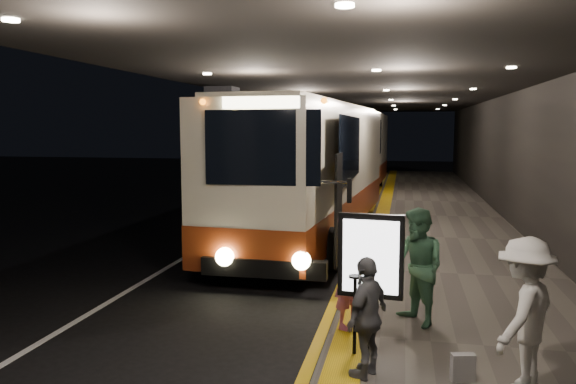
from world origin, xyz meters
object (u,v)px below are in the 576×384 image
(passenger_waiting_white, at_px, (525,314))
(bag_polka, at_px, (463,367))
(passenger_waiting_green, at_px, (418,267))
(passenger_boarding, at_px, (351,270))
(passenger_waiting_grey, at_px, (367,317))
(coach_main, at_px, (313,176))
(stanchion_post, at_px, (355,316))
(coach_second, at_px, (352,156))
(coach_third, at_px, (370,148))
(info_sign, at_px, (371,259))

(passenger_waiting_white, distance_m, bag_polka, 1.01)
(bag_polka, bearing_deg, passenger_waiting_green, 104.80)
(passenger_boarding, xyz_separation_m, passenger_waiting_grey, (0.37, -1.69, -0.15))
(coach_main, xyz_separation_m, passenger_waiting_grey, (2.22, -9.50, -0.93))
(passenger_waiting_white, xyz_separation_m, stanchion_post, (-2.05, 0.60, -0.37))
(coach_second, bearing_deg, passenger_waiting_grey, -82.43)
(passenger_waiting_green, bearing_deg, coach_main, 165.38)
(passenger_boarding, xyz_separation_m, passenger_waiting_green, (1.02, 0.34, 0.02))
(coach_third, xyz_separation_m, bag_polka, (3.35, -36.37, -1.39))
(info_sign, bearing_deg, coach_second, 102.26)
(coach_third, relative_size, passenger_waiting_white, 6.19)
(passenger_waiting_grey, relative_size, info_sign, 0.79)
(stanchion_post, bearing_deg, passenger_waiting_white, -16.39)
(coach_third, relative_size, stanchion_post, 10.37)
(coach_main, distance_m, bag_polka, 10.12)
(passenger_waiting_green, bearing_deg, passenger_boarding, -107.12)
(coach_main, bearing_deg, coach_third, 93.89)
(passenger_waiting_green, xyz_separation_m, stanchion_post, (-0.87, -1.39, -0.38))
(coach_second, relative_size, passenger_boarding, 6.96)
(passenger_boarding, bearing_deg, coach_main, 36.72)
(coach_third, bearing_deg, passenger_waiting_grey, -87.26)
(coach_main, relative_size, info_sign, 6.45)
(passenger_waiting_green, relative_size, bag_polka, 5.38)
(coach_third, bearing_deg, passenger_waiting_green, -85.97)
(passenger_waiting_grey, bearing_deg, passenger_boarding, -143.30)
(passenger_waiting_green, xyz_separation_m, passenger_waiting_white, (1.18, -1.99, -0.01))
(coach_third, distance_m, stanchion_post, 35.89)
(coach_main, xyz_separation_m, passenger_waiting_green, (2.87, -7.47, -0.77))
(coach_main, height_order, passenger_waiting_green, coach_main)
(passenger_waiting_white, xyz_separation_m, bag_polka, (-0.67, 0.05, -0.75))
(coach_second, distance_m, passenger_waiting_green, 19.00)
(passenger_waiting_white, height_order, bag_polka, passenger_waiting_white)
(passenger_waiting_grey, bearing_deg, bag_polka, 119.06)
(coach_main, height_order, stanchion_post, coach_main)
(passenger_waiting_white, xyz_separation_m, info_sign, (-1.86, 0.83, 0.38))
(coach_second, distance_m, passenger_boarding, 19.22)
(passenger_boarding, height_order, bag_polka, passenger_boarding)
(coach_third, relative_size, bag_polka, 32.93)
(passenger_waiting_white, bearing_deg, coach_main, -124.75)
(passenger_boarding, xyz_separation_m, bag_polka, (1.54, -1.60, -0.74))
(coach_third, bearing_deg, info_sign, -87.21)
(passenger_waiting_green, height_order, bag_polka, passenger_waiting_green)
(coach_third, relative_size, passenger_waiting_grey, 7.44)
(coach_second, xyz_separation_m, stanchion_post, (1.89, -20.17, -1.20))
(passenger_waiting_grey, distance_m, info_sign, 1.03)
(info_sign, bearing_deg, passenger_waiting_white, -17.79)
(passenger_waiting_green, bearing_deg, coach_second, 152.68)
(coach_second, bearing_deg, coach_third, 92.13)
(info_sign, bearing_deg, coach_third, 99.79)
(coach_third, height_order, passenger_waiting_green, coach_third)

